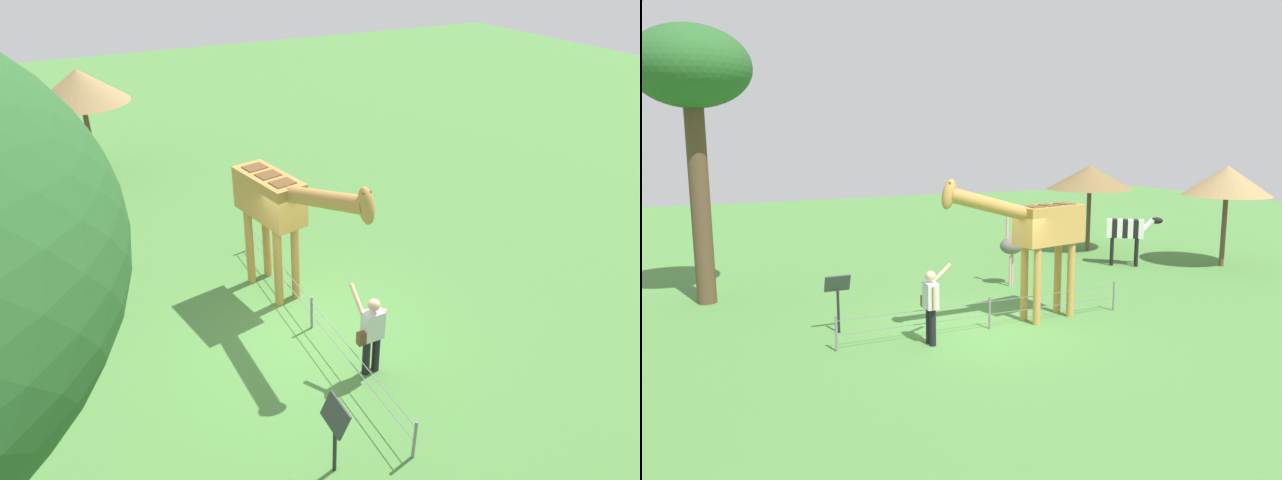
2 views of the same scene
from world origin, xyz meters
TOP-DOWN VIEW (x-y plane):
  - ground_plane at (0.00, 0.00)m, footprint 60.00×60.00m
  - giraffe at (-1.29, -0.02)m, footprint 3.95×1.25m
  - visitor at (1.59, 0.45)m, footprint 0.67×0.58m
  - zebra at (-7.39, -4.14)m, footprint 1.61×1.35m
  - ostrich at (-2.46, -3.30)m, footprint 0.70×0.56m
  - shade_hut_near at (-10.21, -2.68)m, footprint 2.84×2.84m
  - info_sign at (3.16, -1.11)m, footprint 0.56×0.21m
  - wire_fence at (0.00, 0.06)m, footprint 7.05×0.05m

SIDE VIEW (x-z plane):
  - ground_plane at x=0.00m, z-range 0.00..0.00m
  - wire_fence at x=0.00m, z-range 0.03..0.78m
  - visitor at x=1.59m, z-range 0.07..1.74m
  - info_sign at x=3.16m, z-range 0.29..1.61m
  - zebra at x=-7.39m, z-range 0.33..1.99m
  - ostrich at x=-2.46m, z-range 0.05..2.30m
  - giraffe at x=-1.29m, z-range 0.44..3.93m
  - shade_hut_near at x=-10.21m, z-range 1.17..4.53m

